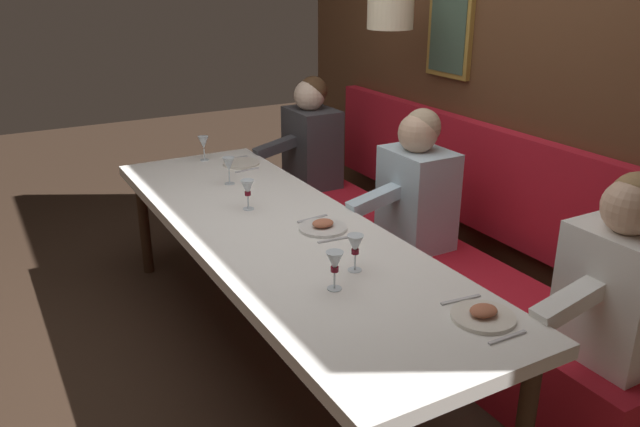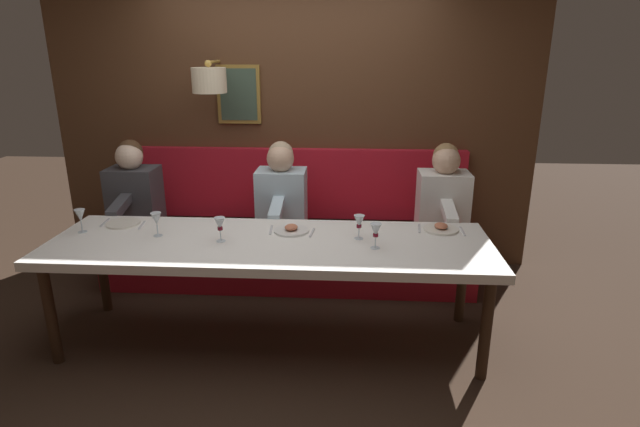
{
  "view_description": "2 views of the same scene",
  "coord_description": "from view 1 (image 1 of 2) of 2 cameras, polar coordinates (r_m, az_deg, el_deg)",
  "views": [
    {
      "loc": [
        -1.26,
        -2.66,
        1.96
      ],
      "look_at": [
        0.05,
        -0.33,
        0.92
      ],
      "focal_mm": 35.89,
      "sensor_mm": 36.0,
      "label": 1
    },
    {
      "loc": [
        -3.09,
        -0.53,
        1.95
      ],
      "look_at": [
        0.05,
        -0.33,
        0.92
      ],
      "focal_mm": 28.53,
      "sensor_mm": 36.0,
      "label": 2
    }
  ],
  "objects": [
    {
      "name": "dining_table",
      "position": [
        3.21,
        -3.67,
        -2.27
      ],
      "size": [
        0.9,
        2.91,
        0.74
      ],
      "color": "white",
      "rests_on": "ground_plane"
    },
    {
      "name": "banquette_bench",
      "position": [
        3.84,
        8.58,
        -5.88
      ],
      "size": [
        0.52,
        3.11,
        0.45
      ],
      "primitive_type": "cube",
      "color": "red",
      "rests_on": "ground_plane"
    },
    {
      "name": "wine_glass_3",
      "position": [
        4.34,
        -10.35,
        6.18
      ],
      "size": [
        0.07,
        0.07,
        0.16
      ],
      "color": "silver",
      "rests_on": "dining_table"
    },
    {
      "name": "diner_middle",
      "position": [
        4.63,
        -0.8,
        6.93
      ],
      "size": [
        0.6,
        0.4,
        0.79
      ],
      "color": "#3D3D42",
      "rests_on": "banquette_bench"
    },
    {
      "name": "place_setting_2",
      "position": [
        2.47,
        14.34,
        -8.76
      ],
      "size": [
        0.24,
        0.32,
        0.05
      ],
      "color": "silver",
      "rests_on": "dining_table"
    },
    {
      "name": "diner_near",
      "position": [
        3.64,
        8.61,
        2.64
      ],
      "size": [
        0.6,
        0.4,
        0.79
      ],
      "color": "silver",
      "rests_on": "banquette_bench"
    },
    {
      "name": "ground_plane",
      "position": [
        3.54,
        -3.41,
        -12.43
      ],
      "size": [
        12.0,
        12.0,
        0.0
      ],
      "primitive_type": "plane",
      "color": "#332319"
    },
    {
      "name": "place_setting_0",
      "position": [
        4.24,
        -7.04,
        4.46
      ],
      "size": [
        0.24,
        0.33,
        0.01
      ],
      "color": "silver",
      "rests_on": "dining_table"
    },
    {
      "name": "wine_glass_0",
      "position": [
        3.41,
        -6.48,
        2.21
      ],
      "size": [
        0.07,
        0.07,
        0.16
      ],
      "color": "silver",
      "rests_on": "dining_table"
    },
    {
      "name": "wine_glass_4",
      "position": [
        2.55,
        1.31,
        -4.44
      ],
      "size": [
        0.07,
        0.07,
        0.16
      ],
      "color": "silver",
      "rests_on": "dining_table"
    },
    {
      "name": "place_setting_1",
      "position": [
        3.16,
        0.26,
        -1.18
      ],
      "size": [
        0.24,
        0.32,
        0.05
      ],
      "color": "silver",
      "rests_on": "dining_table"
    },
    {
      "name": "wine_glass_1",
      "position": [
        2.71,
        3.16,
        -2.89
      ],
      "size": [
        0.07,
        0.07,
        0.16
      ],
      "color": "silver",
      "rests_on": "dining_table"
    },
    {
      "name": "diner_nearest",
      "position": [
        2.8,
        25.15,
        -5.06
      ],
      "size": [
        0.6,
        0.4,
        0.79
      ],
      "color": "white",
      "rests_on": "banquette_bench"
    },
    {
      "name": "back_wall_panel",
      "position": [
        3.86,
        16.33,
        11.5
      ],
      "size": [
        0.59,
        4.31,
        2.9
      ],
      "color": "#51331E",
      "rests_on": "ground_plane"
    },
    {
      "name": "wine_glass_2",
      "position": [
        3.83,
        -8.15,
        4.3
      ],
      "size": [
        0.07,
        0.07,
        0.16
      ],
      "color": "silver",
      "rests_on": "dining_table"
    }
  ]
}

